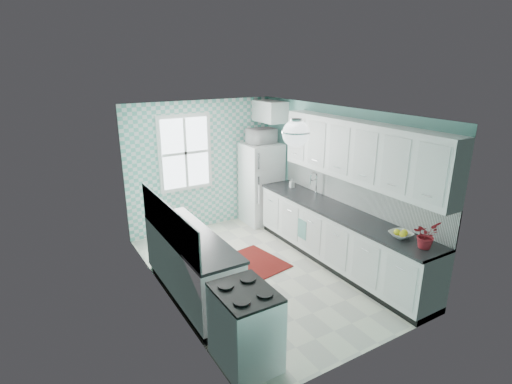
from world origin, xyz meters
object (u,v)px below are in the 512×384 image
sink (308,196)px  potted_plant (426,235)px  ceiling_light (296,133)px  fruit_bowl (401,235)px  microwave (261,136)px  stove (245,326)px  fridge (261,183)px

sink → potted_plant: sink is taller
ceiling_light → fruit_bowl: size_ratio=1.21×
sink → microwave: microwave is taller
ceiling_light → sink: (1.20, 1.22, -1.39)m
fruit_bowl → sink: bearing=89.9°
fruit_bowl → potted_plant: bearing=-90.0°
stove → sink: bearing=39.0°
ceiling_light → stove: (-1.20, -0.81, -1.86)m
fridge → microwave: (0.00, 0.00, 0.97)m
stove → fruit_bowl: fruit_bowl is taller
sink → potted_plant: size_ratio=1.53×
fruit_bowl → potted_plant: 0.39m
stove → fruit_bowl: bearing=-0.7°
microwave → sink: bearing=95.6°
fruit_bowl → potted_plant: size_ratio=0.83×
sink → fruit_bowl: size_ratio=1.85×
potted_plant → microwave: size_ratio=0.65×
ceiling_light → fruit_bowl: (1.20, -0.79, -1.35)m
stove → microwave: (2.31, 3.42, 1.32)m
ceiling_light → stove: ceiling_light is taller
potted_plant → ceiling_light: bearing=136.0°
ceiling_light → potted_plant: bearing=-44.0°
microwave → fridge: bearing=55.8°
fridge → fruit_bowl: size_ratio=5.68×
stove → microwave: size_ratio=1.65×
stove → potted_plant: bearing=-9.4°
fridge → microwave: microwave is taller
potted_plant → microwave: (-0.09, 3.77, 0.67)m
fridge → sink: size_ratio=3.08×
stove → fruit_bowl: (2.40, 0.02, 0.51)m
ceiling_light → fridge: 3.21m
potted_plant → sink: bearing=89.9°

